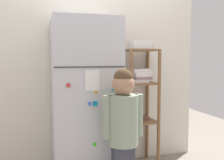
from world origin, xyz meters
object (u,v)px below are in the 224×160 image
object	(u,v)px
child_standing	(123,120)
fruit_bin	(142,46)
pantry_shelf_unit	(140,92)
refrigerator	(85,99)

from	to	relation	value
child_standing	fruit_bin	xyz separation A→B (m)	(0.41, 0.58, 0.67)
child_standing	fruit_bin	world-z (taller)	fruit_bin
pantry_shelf_unit	fruit_bin	xyz separation A→B (m)	(0.02, -0.01, 0.51)
refrigerator	child_standing	bearing A→B (deg)	-62.01
refrigerator	fruit_bin	distance (m)	0.87
refrigerator	pantry_shelf_unit	xyz separation A→B (m)	(0.64, 0.12, 0.04)
pantry_shelf_unit	fruit_bin	bearing A→B (deg)	-29.18
child_standing	refrigerator	bearing A→B (deg)	117.99
refrigerator	pantry_shelf_unit	bearing A→B (deg)	10.42
pantry_shelf_unit	refrigerator	bearing A→B (deg)	-169.58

